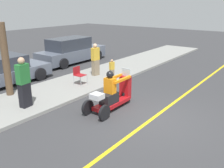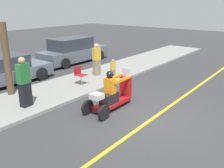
# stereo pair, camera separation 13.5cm
# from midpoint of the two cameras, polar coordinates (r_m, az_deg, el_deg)

# --- Properties ---
(ground_plane) EXTENTS (60.00, 60.00, 0.00)m
(ground_plane) POSITION_cam_midpoint_polar(r_m,az_deg,el_deg) (8.56, 9.61, -7.88)
(ground_plane) COLOR #38383A
(lane_stripe) EXTENTS (24.00, 0.12, 0.01)m
(lane_stripe) POSITION_cam_midpoint_polar(r_m,az_deg,el_deg) (8.45, 9.16, -8.19)
(lane_stripe) COLOR gold
(lane_stripe) RESTS_ON ground
(sidewalk_strip) EXTENTS (28.00, 2.80, 0.12)m
(sidewalk_strip) POSITION_cam_midpoint_polar(r_m,az_deg,el_deg) (11.24, -11.40, -1.27)
(sidewalk_strip) COLOR gray
(sidewalk_strip) RESTS_ON ground
(motorcycle_trike) EXTENTS (2.40, 0.84, 1.46)m
(motorcycle_trike) POSITION_cam_midpoint_polar(r_m,az_deg,el_deg) (9.06, 0.53, -2.60)
(motorcycle_trike) COLOR black
(motorcycle_trike) RESTS_ON ground
(spectator_far_back) EXTENTS (0.42, 0.29, 1.65)m
(spectator_far_back) POSITION_cam_midpoint_polar(r_m,az_deg,el_deg) (12.88, -3.22, 5.48)
(spectator_far_back) COLOR gray
(spectator_far_back) RESTS_ON sidewalk_strip
(spectator_by_tree) EXTENTS (0.27, 0.21, 0.99)m
(spectator_by_tree) POSITION_cam_midpoint_polar(r_m,az_deg,el_deg) (12.25, 0.54, 3.32)
(spectator_by_tree) COLOR gray
(spectator_by_tree) RESTS_ON sidewalk_strip
(spectator_mid_group) EXTENTS (0.46, 0.31, 1.82)m
(spectator_mid_group) POSITION_cam_midpoint_polar(r_m,az_deg,el_deg) (9.35, -19.05, 0.20)
(spectator_mid_group) COLOR black
(spectator_mid_group) RESTS_ON sidewalk_strip
(folding_chair_set_back) EXTENTS (0.48, 0.48, 0.82)m
(folding_chair_set_back) POSITION_cam_midpoint_polar(r_m,az_deg,el_deg) (11.54, -7.09, 2.39)
(folding_chair_set_back) COLOR #A5A8AD
(folding_chair_set_back) RESTS_ON sidewalk_strip
(parked_car_lot_far) EXTENTS (4.51, 1.98, 1.36)m
(parked_car_lot_far) POSITION_cam_midpoint_polar(r_m,az_deg,el_deg) (12.85, -23.51, 2.75)
(parked_car_lot_far) COLOR slate
(parked_car_lot_far) RESTS_ON ground
(parked_car_lot_center) EXTENTS (4.83, 1.92, 1.61)m
(parked_car_lot_center) POSITION_cam_midpoint_polar(r_m,az_deg,el_deg) (16.52, -8.63, 7.50)
(parked_car_lot_center) COLOR slate
(parked_car_lot_center) RESTS_ON ground
(tree_trunk) EXTENTS (0.28, 0.28, 2.90)m
(tree_trunk) POSITION_cam_midpoint_polar(r_m,az_deg,el_deg) (10.74, -22.58, 5.19)
(tree_trunk) COLOR brown
(tree_trunk) RESTS_ON sidewalk_strip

